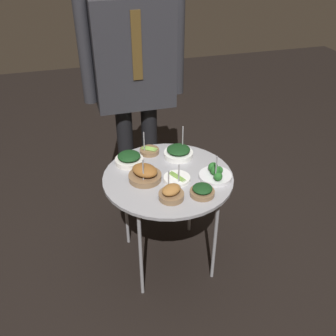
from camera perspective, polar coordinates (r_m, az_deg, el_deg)
name	(u,v)px	position (r m, az deg, el deg)	size (l,w,h in m)	color
ground_plane	(168,258)	(2.46, 0.00, -13.52)	(8.00, 8.00, 0.00)	black
serving_cart	(168,182)	(2.07, 0.00, -2.09)	(0.71, 0.71, 0.64)	#939399
bowl_spinach_mid_left	(202,191)	(1.90, 5.25, -3.48)	(0.13, 0.13, 0.05)	brown
bowl_asparagus_near_rim	(177,178)	(2.00, 1.37, -1.60)	(0.14, 0.14, 0.13)	white
bowl_roast_mid_right	(145,174)	(2.00, -3.55, -0.89)	(0.18, 0.18, 0.15)	brown
bowl_spinach_far_rim	(129,159)	(2.15, -5.94, 1.41)	(0.16, 0.16, 0.06)	silver
bowl_spinach_front_left	(178,152)	(2.20, 1.61, 2.41)	(0.17, 0.17, 0.18)	white
bowl_roast_center	(171,193)	(1.86, 0.50, -3.85)	(0.13, 0.13, 0.14)	brown
bowl_broccoli_front_right	(215,174)	(2.03, 7.24, -0.91)	(0.18, 0.18, 0.17)	silver
bowl_asparagus_back_right	(149,151)	(2.24, -2.87, 2.65)	(0.12, 0.12, 0.15)	brown
waiter_figure	(134,68)	(2.32, -5.23, 14.98)	(0.63, 0.24, 1.69)	black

